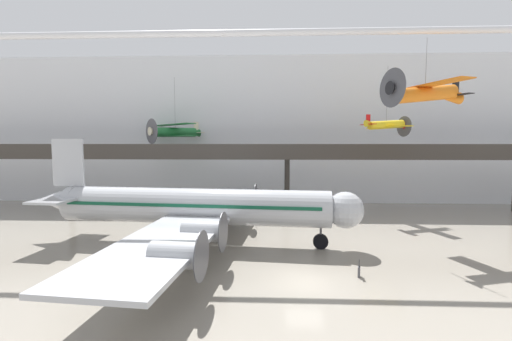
{
  "coord_description": "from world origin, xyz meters",
  "views": [
    {
      "loc": [
        -2.25,
        -21.98,
        9.11
      ],
      "look_at": [
        -3.55,
        8.56,
        6.63
      ],
      "focal_mm": 24.0,
      "sensor_mm": 36.0,
      "label": 1
    }
  ],
  "objects_px": {
    "suspended_plane_orange_highwing": "(425,93)",
    "suspended_plane_yellow_lowwing": "(386,125)",
    "suspended_plane_green_biplane": "(175,132)",
    "info_sign_pedestal": "(359,270)",
    "airliner_silver_main": "(193,207)"
  },
  "relations": [
    {
      "from": "suspended_plane_orange_highwing",
      "to": "suspended_plane_yellow_lowwing",
      "type": "bearing_deg",
      "value": -110.8
    },
    {
      "from": "suspended_plane_orange_highwing",
      "to": "info_sign_pedestal",
      "type": "bearing_deg",
      "value": 28.96
    },
    {
      "from": "suspended_plane_orange_highwing",
      "to": "suspended_plane_green_biplane",
      "type": "height_order",
      "value": "suspended_plane_orange_highwing"
    },
    {
      "from": "suspended_plane_orange_highwing",
      "to": "suspended_plane_green_biplane",
      "type": "relative_size",
      "value": 1.01
    },
    {
      "from": "suspended_plane_orange_highwing",
      "to": "suspended_plane_yellow_lowwing",
      "type": "height_order",
      "value": "suspended_plane_orange_highwing"
    },
    {
      "from": "suspended_plane_orange_highwing",
      "to": "info_sign_pedestal",
      "type": "xyz_separation_m",
      "value": [
        -7.77,
        -8.75,
        -13.08
      ]
    },
    {
      "from": "airliner_silver_main",
      "to": "suspended_plane_green_biplane",
      "type": "xyz_separation_m",
      "value": [
        -6.55,
        18.1,
        7.27
      ]
    },
    {
      "from": "airliner_silver_main",
      "to": "suspended_plane_green_biplane",
      "type": "distance_m",
      "value": 20.57
    },
    {
      "from": "airliner_silver_main",
      "to": "suspended_plane_orange_highwing",
      "type": "xyz_separation_m",
      "value": [
        20.78,
        1.64,
        10.15
      ]
    },
    {
      "from": "airliner_silver_main",
      "to": "info_sign_pedestal",
      "type": "relative_size",
      "value": 27.68
    },
    {
      "from": "suspended_plane_green_biplane",
      "to": "suspended_plane_orange_highwing",
      "type": "bearing_deg",
      "value": 103.89
    },
    {
      "from": "suspended_plane_green_biplane",
      "to": "suspended_plane_yellow_lowwing",
      "type": "bearing_deg",
      "value": 123.57
    },
    {
      "from": "suspended_plane_orange_highwing",
      "to": "suspended_plane_green_biplane",
      "type": "distance_m",
      "value": 32.03
    },
    {
      "from": "airliner_silver_main",
      "to": "suspended_plane_green_biplane",
      "type": "bearing_deg",
      "value": 115.2
    },
    {
      "from": "airliner_silver_main",
      "to": "info_sign_pedestal",
      "type": "distance_m",
      "value": 15.11
    }
  ]
}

